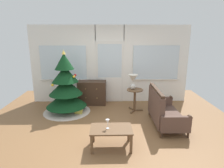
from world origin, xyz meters
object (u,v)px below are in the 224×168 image
at_px(table_lamp, 133,80).
at_px(wine_glass, 108,122).
at_px(side_table, 135,96).
at_px(christmas_tree, 66,90).
at_px(dresser_cabinet, 92,93).
at_px(gift_box, 79,110).
at_px(settee_sofa, 163,111).
at_px(coffee_table, 111,131).

height_order(table_lamp, wine_glass, table_lamp).
bearing_deg(wine_glass, side_table, 67.61).
xyz_separation_m(christmas_tree, wine_glass, (1.23, -1.91, -0.11)).
height_order(dresser_cabinet, table_lamp, table_lamp).
bearing_deg(gift_box, wine_glass, -63.81).
height_order(settee_sofa, wine_glass, settee_sofa).
bearing_deg(wine_glass, coffee_table, 2.80).
relative_size(settee_sofa, gift_box, 6.91).
distance_m(coffee_table, wine_glass, 0.22).
bearing_deg(gift_box, coffee_table, -61.88).
bearing_deg(side_table, dresser_cabinet, 154.80).
bearing_deg(wine_glass, gift_box, 116.19).
height_order(coffee_table, wine_glass, wine_glass).
height_order(christmas_tree, dresser_cabinet, christmas_tree).
xyz_separation_m(christmas_tree, dresser_cabinet, (0.71, 0.65, -0.28)).
xyz_separation_m(christmas_tree, side_table, (2.03, 0.02, -0.19)).
height_order(table_lamp, gift_box, table_lamp).
distance_m(settee_sofa, table_lamp, 1.31).
relative_size(christmas_tree, table_lamp, 4.16).
bearing_deg(christmas_tree, gift_box, -25.15).
bearing_deg(coffee_table, wine_glass, -177.20).
height_order(dresser_cabinet, settee_sofa, settee_sofa).
relative_size(dresser_cabinet, wine_glass, 4.71).
distance_m(dresser_cabinet, wine_glass, 2.62).
height_order(coffee_table, gift_box, coffee_table).
height_order(dresser_cabinet, side_table, dresser_cabinet).
relative_size(side_table, table_lamp, 1.53).
xyz_separation_m(settee_sofa, wine_glass, (-1.39, -1.00, 0.19)).
height_order(table_lamp, coffee_table, table_lamp).
distance_m(christmas_tree, table_lamp, 1.99).
bearing_deg(coffee_table, settee_sofa, 37.10).
distance_m(dresser_cabinet, settee_sofa, 2.47).
height_order(side_table, wine_glass, side_table).
bearing_deg(table_lamp, christmas_tree, -178.15).
height_order(dresser_cabinet, coffee_table, dresser_cabinet).
xyz_separation_m(settee_sofa, side_table, (-0.59, 0.94, 0.10)).
height_order(settee_sofa, side_table, settee_sofa).
relative_size(christmas_tree, settee_sofa, 1.27).
relative_size(christmas_tree, dresser_cabinet, 1.99).
bearing_deg(wine_glass, christmas_tree, 122.76).
bearing_deg(settee_sofa, dresser_cabinet, 140.90).
bearing_deg(settee_sofa, wine_glass, -144.26).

